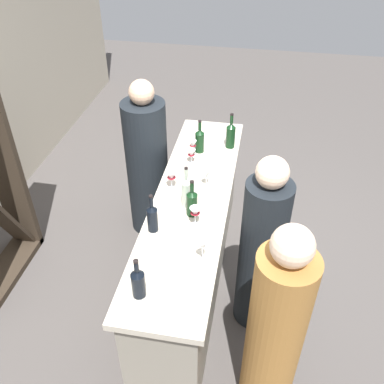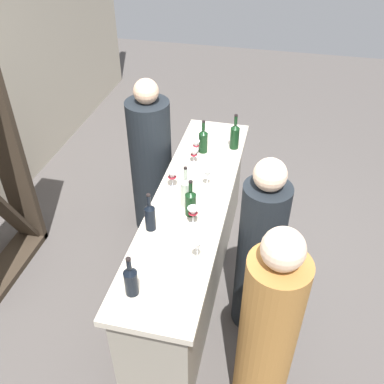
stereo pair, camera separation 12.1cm
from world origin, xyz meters
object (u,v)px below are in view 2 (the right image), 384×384
wine_bottle_rightmost_dark_green (203,140)px  person_right_guest (151,165)px  wine_bottle_second_left_near_black (150,216)px  wine_bottle_second_right_clear_pale (186,191)px  wine_bottle_far_right_dark_green (235,136)px  person_center_guest (267,335)px  person_left_guest (259,255)px  wine_glass_far_left (194,154)px  wine_bottle_center_dark_green (191,202)px  wine_glass_near_center (207,176)px  wine_glass_far_center (196,146)px  wine_glass_far_right (172,176)px  wine_glass_near_right (193,213)px  wine_bottle_leftmost_near_black (131,280)px  wine_glass_near_left (197,247)px

wine_bottle_rightmost_dark_green → person_right_guest: (0.00, 0.49, -0.33)m
wine_bottle_second_left_near_black → wine_bottle_second_right_clear_pale: (0.30, -0.17, 0.01)m
wine_bottle_far_right_dark_green → person_center_guest: bearing=-164.6°
wine_bottle_second_left_near_black → person_left_guest: size_ratio=0.20×
wine_glass_far_left → person_left_guest: (-0.72, -0.64, -0.31)m
wine_bottle_center_dark_green → wine_glass_near_center: wine_bottle_center_dark_green is taller
wine_glass_near_center → wine_bottle_second_left_near_black: bearing=153.1°
wine_bottle_rightmost_dark_green → wine_glass_far_center: wine_bottle_rightmost_dark_green is taller
wine_glass_far_right → person_center_guest: size_ratio=0.10×
wine_bottle_center_dark_green → wine_glass_near_center: size_ratio=1.91×
wine_glass_near_center → wine_glass_near_right: (-0.46, 0.01, 0.00)m
wine_bottle_leftmost_near_black → person_right_guest: person_right_guest is taller
wine_bottle_second_left_near_black → wine_glass_near_right: 0.29m
wine_bottle_leftmost_near_black → wine_glass_near_right: wine_bottle_leftmost_near_black is taller
person_left_guest → wine_glass_near_center: bearing=-63.9°
wine_glass_near_center → wine_glass_near_right: wine_glass_near_center is taller
person_center_guest → wine_glass_far_center: bearing=-66.8°
wine_glass_near_left → wine_glass_far_center: size_ratio=1.16×
wine_bottle_rightmost_dark_green → wine_glass_far_center: 0.09m
wine_bottle_center_dark_green → wine_bottle_rightmost_dark_green: (0.84, 0.09, 0.00)m
wine_bottle_leftmost_near_black → wine_glass_far_left: 1.41m
wine_bottle_leftmost_near_black → wine_glass_near_center: (1.12, -0.22, -0.00)m
wine_bottle_center_dark_green → wine_bottle_second_right_clear_pale: wine_bottle_second_right_clear_pale is taller
wine_glass_far_left → person_right_guest: size_ratio=0.09×
wine_glass_near_center → wine_bottle_center_dark_green: bearing=171.7°
wine_bottle_rightmost_dark_green → wine_glass_far_left: bearing=169.5°
person_right_guest → wine_glass_far_left: bearing=-40.8°
wine_glass_near_left → wine_bottle_center_dark_green: bearing=18.4°
wine_bottle_leftmost_near_black → wine_glass_far_left: size_ratio=2.14×
wine_bottle_center_dark_green → wine_glass_far_center: size_ratio=1.96×
wine_bottle_rightmost_dark_green → wine_glass_near_left: (-1.28, -0.23, 0.01)m
wine_bottle_second_right_clear_pale → wine_glass_near_right: 0.23m
wine_bottle_leftmost_near_black → wine_glass_near_left: (0.33, -0.32, 0.02)m
wine_bottle_leftmost_near_black → wine_bottle_second_right_clear_pale: wine_bottle_second_right_clear_pale is taller
wine_bottle_far_right_dark_green → wine_glass_near_right: size_ratio=2.13×
wine_bottle_center_dark_green → wine_bottle_far_right_dark_green: (0.96, -0.17, 0.01)m
wine_bottle_second_right_clear_pale → wine_glass_far_center: bearing=6.2°
wine_bottle_rightmost_dark_green → person_left_guest: size_ratio=0.20×
wine_bottle_center_dark_green → wine_glass_far_center: wine_bottle_center_dark_green is taller
wine_bottle_rightmost_dark_green → wine_glass_near_center: size_ratio=1.95×
wine_glass_near_right → person_right_guest: size_ratio=0.10×
wine_glass_far_center → wine_bottle_rightmost_dark_green: bearing=-29.3°
wine_bottle_second_right_clear_pale → person_right_guest: bearing=34.5°
wine_glass_far_left → wine_bottle_far_right_dark_green: bearing=-42.2°
wine_glass_far_left → wine_bottle_center_dark_green: bearing=-169.3°
wine_glass_far_right → person_right_guest: person_right_guest is taller
wine_glass_far_left → wine_glass_far_right: bearing=166.7°
wine_glass_near_left → wine_glass_near_center: size_ratio=1.13×
wine_bottle_second_left_near_black → person_left_guest: 0.84m
wine_glass_far_center → wine_glass_near_left: bearing=-167.0°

